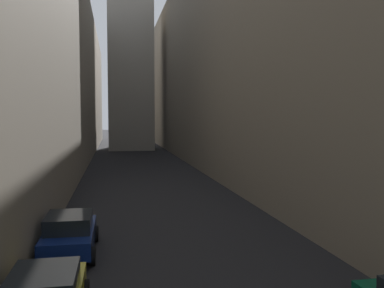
{
  "coord_description": "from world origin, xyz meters",
  "views": [
    {
      "loc": [
        -2.67,
        2.33,
        5.24
      ],
      "look_at": [
        0.0,
        16.56,
        4.31
      ],
      "focal_mm": 38.81,
      "sensor_mm": 36.0,
      "label": 1
    }
  ],
  "objects": [
    {
      "name": "ground_plane",
      "position": [
        0.0,
        48.0,
        0.0
      ],
      "size": [
        264.0,
        264.0,
        0.0
      ],
      "primitive_type": "plane",
      "color": "black"
    },
    {
      "name": "building_block_left",
      "position": [
        -12.99,
        50.0,
        10.03
      ],
      "size": [
        14.99,
        108.0,
        20.06
      ],
      "primitive_type": "cube",
      "color": "gray",
      "rests_on": "ground"
    },
    {
      "name": "building_block_right",
      "position": [
        12.22,
        50.0,
        11.63
      ],
      "size": [
        13.45,
        108.0,
        23.26
      ],
      "primitive_type": "cube",
      "color": "#756B5B",
      "rests_on": "ground"
    },
    {
      "name": "parked_car_left_third",
      "position": [
        -4.4,
        18.53,
        0.81
      ],
      "size": [
        2.03,
        4.22,
        1.56
      ],
      "rotation": [
        0.0,
        0.0,
        1.57
      ],
      "color": "navy",
      "rests_on": "ground"
    }
  ]
}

